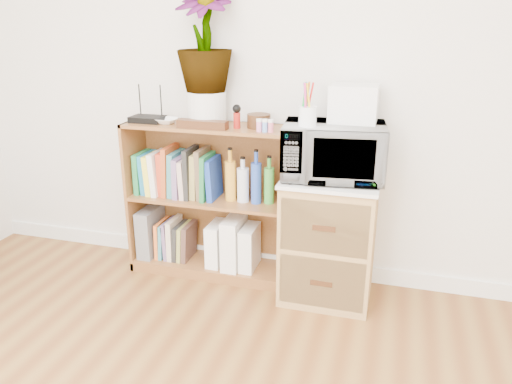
% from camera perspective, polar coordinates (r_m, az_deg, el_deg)
% --- Properties ---
extents(skirting_board, '(4.00, 0.02, 0.10)m').
position_cam_1_polar(skirting_board, '(3.26, 1.59, -7.88)').
color(skirting_board, white).
rests_on(skirting_board, ground).
extents(bookshelf, '(1.00, 0.30, 0.95)m').
position_cam_1_polar(bookshelf, '(3.07, -5.34, -1.08)').
color(bookshelf, brown).
rests_on(bookshelf, ground).
extents(wicker_unit, '(0.50, 0.45, 0.70)m').
position_cam_1_polar(wicker_unit, '(2.87, 8.32, -5.37)').
color(wicker_unit, '#9E7542').
rests_on(wicker_unit, ground).
extents(microwave, '(0.57, 0.42, 0.29)m').
position_cam_1_polar(microwave, '(2.69, 8.82, 4.62)').
color(microwave, white).
rests_on(microwave, wicker_unit).
extents(pen_cup, '(0.09, 0.09, 0.10)m').
position_cam_1_polar(pen_cup, '(2.57, 5.91, 8.60)').
color(pen_cup, white).
rests_on(pen_cup, microwave).
extents(small_appliance, '(0.25, 0.21, 0.20)m').
position_cam_1_polar(small_appliance, '(2.71, 11.11, 9.91)').
color(small_appliance, white).
rests_on(small_appliance, microwave).
extents(router, '(0.19, 0.13, 0.04)m').
position_cam_1_polar(router, '(3.07, -12.29, 8.15)').
color(router, black).
rests_on(router, bookshelf).
extents(white_bowl, '(0.13, 0.13, 0.03)m').
position_cam_1_polar(white_bowl, '(3.00, -10.20, 8.01)').
color(white_bowl, white).
rests_on(white_bowl, bookshelf).
extents(plant_pot, '(0.22, 0.22, 0.19)m').
position_cam_1_polar(plant_pot, '(2.94, -5.63, 9.54)').
color(plant_pot, silver).
rests_on(plant_pot, bookshelf).
extents(potted_plant, '(0.32, 0.32, 0.57)m').
position_cam_1_polar(potted_plant, '(2.90, -5.89, 16.99)').
color(potted_plant, '#2C6E31').
rests_on(potted_plant, plant_pot).
extents(trinket_box, '(0.29, 0.07, 0.05)m').
position_cam_1_polar(trinket_box, '(2.84, -6.13, 7.69)').
color(trinket_box, '#361B0E').
rests_on(trinket_box, bookshelf).
extents(kokeshi_doll, '(0.04, 0.04, 0.09)m').
position_cam_1_polar(kokeshi_doll, '(2.82, -2.20, 8.17)').
color(kokeshi_doll, maroon).
rests_on(kokeshi_doll, bookshelf).
extents(wooden_bowl, '(0.13, 0.13, 0.08)m').
position_cam_1_polar(wooden_bowl, '(2.84, 0.32, 8.13)').
color(wooden_bowl, '#351C0E').
rests_on(wooden_bowl, bookshelf).
extents(paint_jars, '(0.12, 0.04, 0.06)m').
position_cam_1_polar(paint_jars, '(2.73, 1.03, 7.51)').
color(paint_jars, pink).
rests_on(paint_jars, bookshelf).
extents(file_box, '(0.09, 0.25, 0.31)m').
position_cam_1_polar(file_box, '(3.33, -11.92, -4.39)').
color(file_box, slate).
rests_on(file_box, bookshelf).
extents(magazine_holder_left, '(0.08, 0.21, 0.27)m').
position_cam_1_polar(magazine_holder_left, '(3.15, -4.50, -5.86)').
color(magazine_holder_left, white).
rests_on(magazine_holder_left, bookshelf).
extents(magazine_holder_mid, '(0.10, 0.26, 0.32)m').
position_cam_1_polar(magazine_holder_mid, '(3.10, -2.51, -5.69)').
color(magazine_holder_mid, white).
rests_on(magazine_holder_mid, bookshelf).
extents(magazine_holder_right, '(0.09, 0.22, 0.27)m').
position_cam_1_polar(magazine_holder_right, '(3.08, -0.73, -6.33)').
color(magazine_holder_right, white).
rests_on(magazine_holder_right, bookshelf).
extents(cookbooks, '(0.52, 0.20, 0.31)m').
position_cam_1_polar(cookbooks, '(3.09, -8.94, 2.07)').
color(cookbooks, '#217C42').
rests_on(cookbooks, bookshelf).
extents(liquor_bottles, '(0.30, 0.07, 0.31)m').
position_cam_1_polar(liquor_bottles, '(2.93, -0.90, 1.57)').
color(liquor_bottles, gold).
rests_on(liquor_bottles, bookshelf).
extents(lower_books, '(0.23, 0.19, 0.26)m').
position_cam_1_polar(lower_books, '(3.27, -9.14, -5.36)').
color(lower_books, orange).
rests_on(lower_books, bookshelf).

